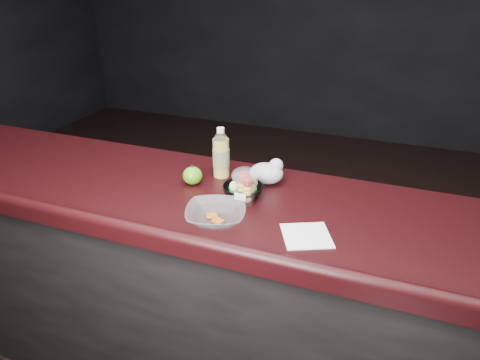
% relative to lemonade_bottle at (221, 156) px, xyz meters
% --- Properties ---
extents(counter, '(4.06, 0.71, 1.02)m').
position_rel_lemonade_bottle_xyz_m(counter, '(0.13, -0.18, -0.60)').
color(counter, black).
rests_on(counter, ground).
extents(lemonade_bottle, '(0.07, 0.07, 0.22)m').
position_rel_lemonade_bottle_xyz_m(lemonade_bottle, '(0.00, 0.00, 0.00)').
color(lemonade_bottle, gold).
rests_on(lemonade_bottle, counter).
extents(fruit_cup, '(0.10, 0.10, 0.15)m').
position_rel_lemonade_bottle_xyz_m(fruit_cup, '(0.18, -0.19, -0.02)').
color(fruit_cup, white).
rests_on(fruit_cup, counter).
extents(green_apple, '(0.08, 0.08, 0.09)m').
position_rel_lemonade_bottle_xyz_m(green_apple, '(-0.08, -0.12, -0.06)').
color(green_apple, '#4F8F10').
rests_on(green_apple, counter).
extents(plastic_bag, '(0.15, 0.12, 0.11)m').
position_rel_lemonade_bottle_xyz_m(plastic_bag, '(0.21, 0.01, -0.05)').
color(plastic_bag, silver).
rests_on(plastic_bag, counter).
extents(snack_bowl, '(0.19, 0.19, 0.09)m').
position_rel_lemonade_bottle_xyz_m(snack_bowl, '(0.15, -0.15, -0.06)').
color(snack_bowl, black).
rests_on(snack_bowl, counter).
extents(takeout_bowl, '(0.27, 0.27, 0.05)m').
position_rel_lemonade_bottle_xyz_m(takeout_bowl, '(0.13, -0.36, -0.07)').
color(takeout_bowl, silver).
rests_on(takeout_bowl, counter).
extents(paper_napkin, '(0.21, 0.21, 0.00)m').
position_rel_lemonade_bottle_xyz_m(paper_napkin, '(0.46, -0.34, -0.09)').
color(paper_napkin, white).
rests_on(paper_napkin, counter).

